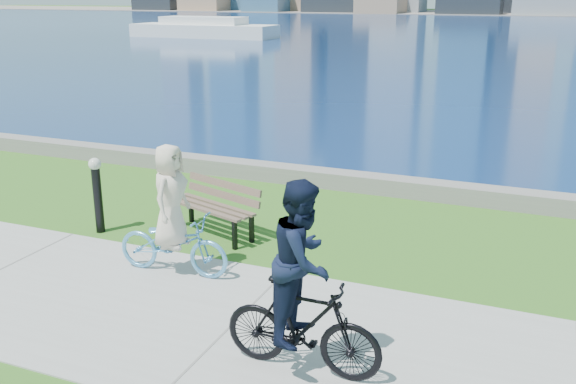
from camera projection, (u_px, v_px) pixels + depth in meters
name	position (u px, v px, depth m)	size (l,w,h in m)	color
ground	(233.00, 326.00, 8.06)	(320.00, 320.00, 0.00)	#2A5B18
concrete_path	(233.00, 325.00, 8.05)	(80.00, 3.50, 0.02)	#989793
seawall	(368.00, 183.00, 13.47)	(90.00, 0.50, 0.35)	slate
bay_water	(529.00, 29.00, 71.52)	(320.00, 131.00, 0.01)	navy
far_shore	(545.00, 13.00, 122.62)	(320.00, 30.00, 0.12)	slate
ferry_near	(204.00, 29.00, 58.74)	(13.63, 3.90, 1.85)	silver
park_bench	(215.00, 203.00, 10.98)	(1.85, 1.13, 0.91)	black
bollard_lamp	(97.00, 190.00, 10.99)	(0.21, 0.21, 1.33)	black
cyclist_woman	(172.00, 227.00, 9.33)	(0.73, 1.79, 1.96)	#5CAAE0
cyclist_man	(303.00, 294.00, 6.81)	(0.66, 1.79, 2.19)	black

